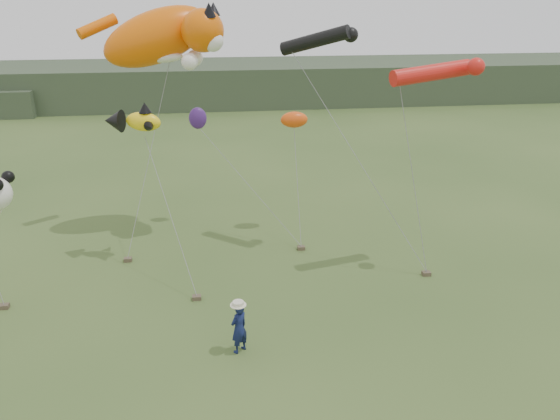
% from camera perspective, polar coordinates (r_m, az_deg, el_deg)
% --- Properties ---
extents(ground, '(120.00, 120.00, 0.00)m').
position_cam_1_polar(ground, '(18.52, -2.26, -14.38)').
color(ground, '#385123').
rests_on(ground, ground).
extents(headland, '(90.00, 13.00, 4.00)m').
position_cam_1_polar(headland, '(60.31, -9.37, 12.85)').
color(headland, '#2D3D28').
rests_on(headland, ground).
extents(festival_attendant, '(0.77, 0.74, 1.78)m').
position_cam_1_polar(festival_attendant, '(17.99, -4.31, -12.19)').
color(festival_attendant, '#121B45').
rests_on(festival_attendant, ground).
extents(sandbag_anchors, '(16.86, 4.07, 0.17)m').
position_cam_1_polar(sandbag_anchors, '(22.80, -6.62, -6.79)').
color(sandbag_anchors, brown).
rests_on(sandbag_anchors, ground).
extents(cat_kite, '(6.59, 3.53, 3.71)m').
position_cam_1_polar(cat_kite, '(25.82, -11.76, 17.35)').
color(cat_kite, '#E95D05').
rests_on(cat_kite, ground).
extents(fish_kite, '(2.53, 1.67, 1.25)m').
position_cam_1_polar(fish_kite, '(23.38, -15.18, 9.01)').
color(fish_kite, yellow).
rests_on(fish_kite, ground).
extents(tube_kites, '(7.23, 4.93, 2.12)m').
position_cam_1_polar(tube_kites, '(22.70, 10.87, 15.46)').
color(tube_kites, black).
rests_on(tube_kites, ground).
extents(misc_kites, '(5.55, 2.08, 1.04)m').
position_cam_1_polar(misc_kites, '(26.17, -2.82, 9.47)').
color(misc_kites, '#ED4E0F').
rests_on(misc_kites, ground).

